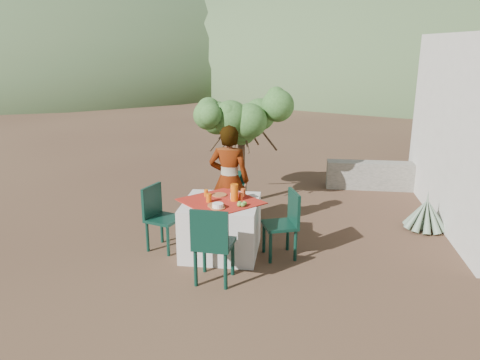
{
  "coord_description": "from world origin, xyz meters",
  "views": [
    {
      "loc": [
        1.72,
        -5.94,
        2.86
      ],
      "look_at": [
        0.89,
        0.46,
        0.95
      ],
      "focal_mm": 35.0,
      "sensor_mm": 36.0,
      "label": 1
    }
  ],
  "objects_px": {
    "table": "(221,227)",
    "chair_right": "(286,221)",
    "person": "(229,180)",
    "chair_far": "(232,195)",
    "shrub_tree": "(245,124)",
    "chair_left": "(159,214)",
    "agave": "(426,215)",
    "chair_near": "(212,242)",
    "juice_pitcher": "(234,192)"
  },
  "relations": [
    {
      "from": "chair_near",
      "to": "juice_pitcher",
      "type": "distance_m",
      "value": 1.01
    },
    {
      "from": "table",
      "to": "chair_far",
      "type": "height_order",
      "value": "chair_far"
    },
    {
      "from": "chair_right",
      "to": "table",
      "type": "bearing_deg",
      "value": -110.13
    },
    {
      "from": "agave",
      "to": "table",
      "type": "bearing_deg",
      "value": -157.99
    },
    {
      "from": "person",
      "to": "juice_pitcher",
      "type": "xyz_separation_m",
      "value": [
        0.18,
        -0.69,
        0.03
      ]
    },
    {
      "from": "table",
      "to": "chair_far",
      "type": "xyz_separation_m",
      "value": [
        -0.0,
        1.08,
        0.11
      ]
    },
    {
      "from": "table",
      "to": "chair_far",
      "type": "relative_size",
      "value": 1.48
    },
    {
      "from": "chair_far",
      "to": "agave",
      "type": "bearing_deg",
      "value": 18.74
    },
    {
      "from": "juice_pitcher",
      "to": "chair_near",
      "type": "bearing_deg",
      "value": -98.16
    },
    {
      "from": "chair_left",
      "to": "agave",
      "type": "bearing_deg",
      "value": -54.42
    },
    {
      "from": "chair_far",
      "to": "shrub_tree",
      "type": "bearing_deg",
      "value": 101.21
    },
    {
      "from": "chair_far",
      "to": "juice_pitcher",
      "type": "bearing_deg",
      "value": -64.02
    },
    {
      "from": "chair_right",
      "to": "person",
      "type": "height_order",
      "value": "person"
    },
    {
      "from": "chair_near",
      "to": "person",
      "type": "relative_size",
      "value": 0.59
    },
    {
      "from": "person",
      "to": "shrub_tree",
      "type": "xyz_separation_m",
      "value": [
        0.08,
        1.43,
        0.61
      ]
    },
    {
      "from": "chair_far",
      "to": "agave",
      "type": "height_order",
      "value": "chair_far"
    },
    {
      "from": "chair_far",
      "to": "chair_near",
      "type": "distance_m",
      "value": 1.99
    },
    {
      "from": "chair_near",
      "to": "agave",
      "type": "height_order",
      "value": "chair_near"
    },
    {
      "from": "chair_left",
      "to": "agave",
      "type": "distance_m",
      "value": 4.15
    },
    {
      "from": "table",
      "to": "chair_near",
      "type": "distance_m",
      "value": 0.93
    },
    {
      "from": "table",
      "to": "chair_right",
      "type": "bearing_deg",
      "value": -1.12
    },
    {
      "from": "table",
      "to": "agave",
      "type": "bearing_deg",
      "value": 22.01
    },
    {
      "from": "chair_far",
      "to": "chair_left",
      "type": "xyz_separation_m",
      "value": [
        -0.89,
        -1.06,
        0.03
      ]
    },
    {
      "from": "table",
      "to": "person",
      "type": "height_order",
      "value": "person"
    },
    {
      "from": "person",
      "to": "agave",
      "type": "height_order",
      "value": "person"
    },
    {
      "from": "chair_left",
      "to": "shrub_tree",
      "type": "distance_m",
      "value": 2.53
    },
    {
      "from": "person",
      "to": "juice_pitcher",
      "type": "height_order",
      "value": "person"
    },
    {
      "from": "chair_left",
      "to": "chair_near",
      "type": "bearing_deg",
      "value": -116.2
    },
    {
      "from": "chair_far",
      "to": "chair_right",
      "type": "bearing_deg",
      "value": -34.91
    },
    {
      "from": "juice_pitcher",
      "to": "table",
      "type": "bearing_deg",
      "value": -168.78
    },
    {
      "from": "chair_near",
      "to": "chair_right",
      "type": "distance_m",
      "value": 1.23
    },
    {
      "from": "chair_far",
      "to": "shrub_tree",
      "type": "relative_size",
      "value": 0.48
    },
    {
      "from": "chair_right",
      "to": "agave",
      "type": "relative_size",
      "value": 1.3
    },
    {
      "from": "chair_near",
      "to": "chair_far",
      "type": "bearing_deg",
      "value": -83.53
    },
    {
      "from": "chair_left",
      "to": "chair_far",
      "type": "bearing_deg",
      "value": -21.47
    },
    {
      "from": "person",
      "to": "agave",
      "type": "bearing_deg",
      "value": -166.28
    },
    {
      "from": "chair_near",
      "to": "chair_right",
      "type": "xyz_separation_m",
      "value": [
        0.85,
        0.89,
        -0.04
      ]
    },
    {
      "from": "chair_near",
      "to": "shrub_tree",
      "type": "xyz_separation_m",
      "value": [
        0.03,
        3.07,
        0.9
      ]
    },
    {
      "from": "table",
      "to": "juice_pitcher",
      "type": "distance_m",
      "value": 0.53
    },
    {
      "from": "table",
      "to": "chair_far",
      "type": "distance_m",
      "value": 1.08
    },
    {
      "from": "chair_far",
      "to": "chair_right",
      "type": "height_order",
      "value": "chair_right"
    },
    {
      "from": "chair_far",
      "to": "chair_left",
      "type": "relative_size",
      "value": 0.95
    },
    {
      "from": "person",
      "to": "chair_far",
      "type": "bearing_deg",
      "value": -84.21
    },
    {
      "from": "person",
      "to": "agave",
      "type": "distance_m",
      "value": 3.16
    },
    {
      "from": "table",
      "to": "shrub_tree",
      "type": "bearing_deg",
      "value": 87.83
    },
    {
      "from": "chair_left",
      "to": "shrub_tree",
      "type": "height_order",
      "value": "shrub_tree"
    },
    {
      "from": "chair_near",
      "to": "juice_pitcher",
      "type": "relative_size",
      "value": 4.24
    },
    {
      "from": "chair_left",
      "to": "juice_pitcher",
      "type": "relative_size",
      "value": 3.95
    },
    {
      "from": "chair_far",
      "to": "chair_left",
      "type": "bearing_deg",
      "value": -114.12
    },
    {
      "from": "table",
      "to": "chair_right",
      "type": "relative_size",
      "value": 1.4
    }
  ]
}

